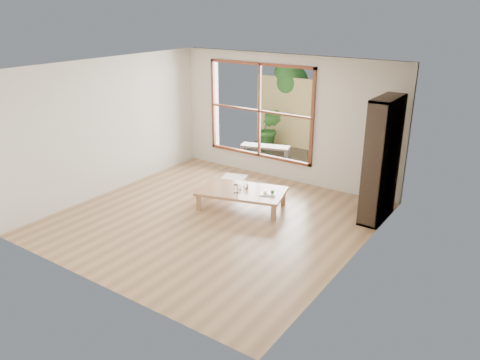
% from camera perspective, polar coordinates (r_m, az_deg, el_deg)
% --- Properties ---
extents(ground, '(5.00, 5.00, 0.00)m').
position_cam_1_polar(ground, '(8.22, -3.17, -4.72)').
color(ground, tan).
rests_on(ground, ground).
extents(low_table, '(1.73, 1.27, 0.34)m').
position_cam_1_polar(low_table, '(8.54, 0.21, -1.48)').
color(low_table, tan).
rests_on(low_table, ground).
extents(floor_cushion, '(0.60, 0.60, 0.07)m').
position_cam_1_polar(floor_cushion, '(9.92, -0.80, 0.13)').
color(floor_cushion, silver).
rests_on(floor_cushion, ground).
extents(bookshelf, '(0.34, 0.96, 2.13)m').
position_cam_1_polar(bookshelf, '(8.21, 16.89, 2.35)').
color(bookshelf, '#2E2219').
rests_on(bookshelf, ground).
extents(glass_tall, '(0.08, 0.08, 0.15)m').
position_cam_1_polar(glass_tall, '(8.38, -0.50, -1.07)').
color(glass_tall, silver).
rests_on(glass_tall, low_table).
extents(glass_mid, '(0.07, 0.07, 0.10)m').
position_cam_1_polar(glass_mid, '(8.56, 0.79, -0.75)').
color(glass_mid, silver).
rests_on(glass_mid, low_table).
extents(glass_short, '(0.08, 0.08, 0.10)m').
position_cam_1_polar(glass_short, '(8.65, 0.59, -0.52)').
color(glass_short, silver).
rests_on(glass_short, low_table).
extents(glass_small, '(0.06, 0.06, 0.08)m').
position_cam_1_polar(glass_small, '(8.55, -0.05, -0.86)').
color(glass_small, silver).
rests_on(glass_small, low_table).
extents(food_tray, '(0.34, 0.30, 0.09)m').
position_cam_1_polar(food_tray, '(8.33, 3.52, -1.65)').
color(food_tray, white).
rests_on(food_tray, low_table).
extents(deck, '(2.80, 2.00, 0.05)m').
position_cam_1_polar(deck, '(11.30, 5.41, 2.46)').
color(deck, '#3B322A').
rests_on(deck, ground).
extents(garden_bench, '(1.19, 0.65, 0.36)m').
position_cam_1_polar(garden_bench, '(11.07, 3.08, 3.92)').
color(garden_bench, '#2E2219').
rests_on(garden_bench, deck).
extents(bamboo_fence, '(2.80, 0.06, 1.80)m').
position_cam_1_polar(bamboo_fence, '(11.92, 7.94, 7.81)').
color(bamboo_fence, tan).
rests_on(bamboo_fence, ground).
extents(shrub_right, '(0.94, 0.88, 0.85)m').
position_cam_1_polar(shrub_right, '(11.54, 11.11, 4.89)').
color(shrub_right, '#275B21').
rests_on(shrub_right, deck).
extents(shrub_left, '(0.67, 0.59, 1.05)m').
position_cam_1_polar(shrub_left, '(11.92, 3.64, 6.25)').
color(shrub_left, '#275B21').
rests_on(shrub_left, deck).
extents(garden_tree, '(1.04, 0.85, 2.22)m').
position_cam_1_polar(garden_tree, '(12.35, 5.90, 11.79)').
color(garden_tree, '#4C3D2D').
rests_on(garden_tree, ground).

